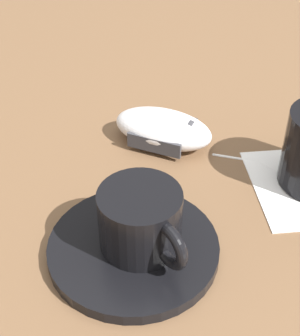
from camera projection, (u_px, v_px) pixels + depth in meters
name	position (u px, v px, depth m)	size (l,w,h in m)	color
ground_plane	(194.00, 200.00, 0.52)	(3.00, 3.00, 0.00)	brown
saucer	(133.00, 248.00, 0.46)	(0.15, 0.15, 0.01)	black
coffee_cup	(142.00, 221.00, 0.44)	(0.08, 0.09, 0.06)	black
computer_mouse	(163.00, 129.00, 0.58)	(0.07, 0.12, 0.04)	silver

